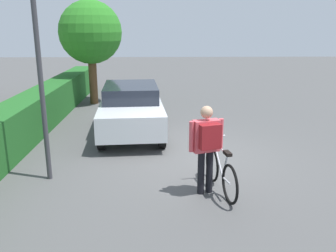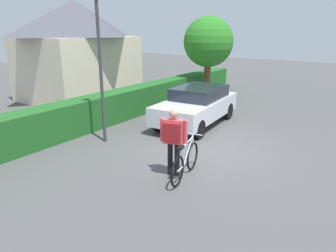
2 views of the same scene
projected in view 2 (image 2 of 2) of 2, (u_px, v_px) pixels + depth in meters
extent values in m
plane|color=#4C4C4C|center=(210.00, 150.00, 9.26)|extent=(60.00, 60.00, 0.00)
cube|color=#1F5B21|center=(101.00, 110.00, 11.59)|extent=(20.45, 0.90, 1.14)
cube|color=beige|center=(79.00, 68.00, 16.00)|extent=(5.20, 4.20, 3.11)
pyramid|color=#4C4C56|center=(75.00, 18.00, 15.27)|extent=(5.46, 4.41, 1.74)
cube|color=silver|center=(196.00, 108.00, 11.59)|extent=(4.17, 2.05, 0.65)
cube|color=#1E232D|center=(200.00, 92.00, 11.67)|extent=(2.28, 1.70, 0.44)
cylinder|color=black|center=(193.00, 106.00, 13.20)|extent=(0.66, 0.23, 0.65)
cylinder|color=black|center=(228.00, 111.00, 12.44)|extent=(0.66, 0.23, 0.65)
cylinder|color=black|center=(159.00, 122.00, 10.94)|extent=(0.66, 0.23, 0.65)
cylinder|color=black|center=(199.00, 129.00, 10.17)|extent=(0.66, 0.23, 0.65)
torus|color=black|center=(192.00, 156.00, 7.93)|extent=(0.73, 0.18, 0.73)
torus|color=black|center=(177.00, 172.00, 7.07)|extent=(0.73, 0.18, 0.73)
cylinder|color=silver|center=(188.00, 150.00, 7.58)|extent=(0.64, 0.15, 0.61)
cylinder|color=silver|center=(182.00, 158.00, 7.24)|extent=(0.23, 0.08, 0.52)
cylinder|color=silver|center=(187.00, 143.00, 7.40)|extent=(0.76, 0.17, 0.09)
cylinder|color=silver|center=(181.00, 169.00, 7.23)|extent=(0.38, 0.10, 0.05)
cylinder|color=silver|center=(193.00, 146.00, 7.84)|extent=(0.04, 0.04, 0.57)
cube|color=black|center=(181.00, 148.00, 7.07)|extent=(0.23, 0.14, 0.06)
cylinder|color=silver|center=(193.00, 134.00, 7.75)|extent=(0.12, 0.50, 0.03)
cylinder|color=black|center=(170.00, 159.00, 7.62)|extent=(0.13, 0.13, 0.84)
cylinder|color=black|center=(177.00, 160.00, 7.57)|extent=(0.13, 0.13, 0.84)
cube|color=#DB4C56|center=(174.00, 131.00, 7.38)|extent=(0.34, 0.53, 0.60)
sphere|color=tan|center=(174.00, 113.00, 7.24)|extent=(0.23, 0.23, 0.23)
cylinder|color=#DB4C56|center=(162.00, 130.00, 7.46)|extent=(0.09, 0.09, 0.57)
cylinder|color=#DB4C56|center=(186.00, 132.00, 7.29)|extent=(0.09, 0.09, 0.57)
cube|color=maroon|center=(172.00, 132.00, 7.22)|extent=(0.27, 0.42, 0.45)
cylinder|color=#38383D|center=(101.00, 74.00, 9.38)|extent=(0.10, 0.10, 4.32)
cylinder|color=brown|center=(207.00, 78.00, 15.92)|extent=(0.33, 0.33, 2.12)
sphere|color=#2A7A22|center=(208.00, 42.00, 15.38)|extent=(2.48, 2.48, 2.48)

